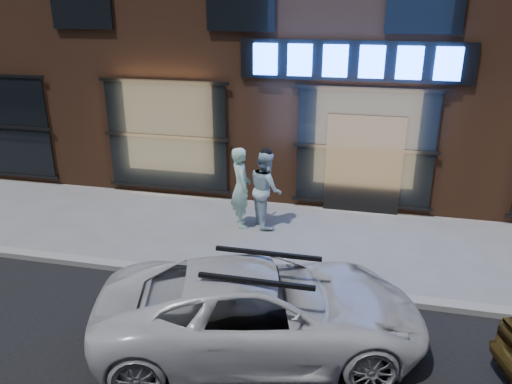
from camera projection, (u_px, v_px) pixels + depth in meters
The scene contains 5 objects.
ground at pixel (352, 297), 8.76m from camera, with size 90.00×90.00×0.00m, color slate.
curb at pixel (352, 294), 8.74m from camera, with size 60.00×0.25×0.12m, color gray.
man_bowtie at pixel (241, 187), 11.22m from camera, with size 0.68×0.45×1.86m, color #B6F0D8.
man_cap at pixel (266, 189), 11.28m from camera, with size 0.86×0.67×1.76m, color silver.
white_suv at pixel (262, 309), 7.28m from camera, with size 2.20×4.76×1.32m, color silver.
Camera 1 is at (0.02, -7.68, 4.90)m, focal length 35.00 mm.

